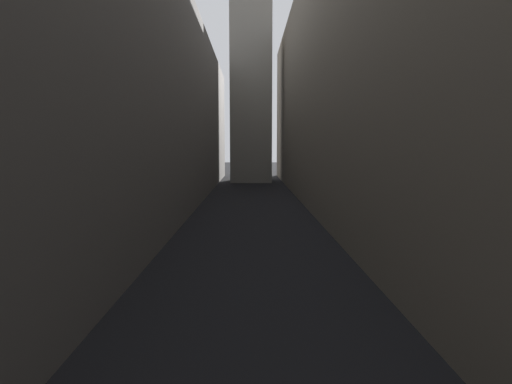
# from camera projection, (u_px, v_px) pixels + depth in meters

# --- Properties ---
(ground_plane) EXTENTS (264.00, 264.00, 0.00)m
(ground_plane) POSITION_uv_depth(u_px,v_px,m) (252.00, 221.00, 35.71)
(ground_plane) COLOR black
(building_block_left) EXTENTS (13.50, 108.00, 20.29)m
(building_block_left) POSITION_uv_depth(u_px,v_px,m) (107.00, 99.00, 36.46)
(building_block_left) COLOR slate
(building_block_left) RESTS_ON ground
(building_block_right) EXTENTS (15.69, 108.00, 25.07)m
(building_block_right) POSITION_uv_depth(u_px,v_px,m) (409.00, 71.00, 36.55)
(building_block_right) COLOR #756B5B
(building_block_right) RESTS_ON ground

